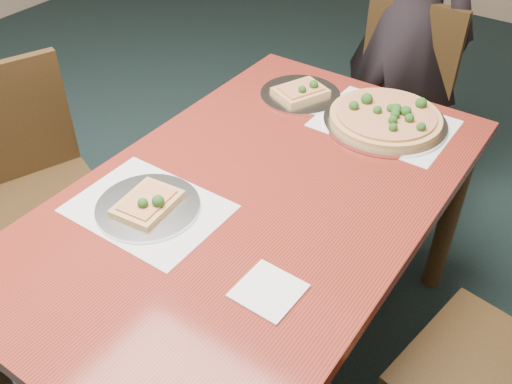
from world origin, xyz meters
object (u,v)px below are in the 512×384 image
Objects in this scene: dining_table at (256,217)px; diner at (409,21)px; slice_plate_near at (148,205)px; chair_left at (31,179)px; chair_far at (393,99)px; slice_plate_far at (301,93)px; pizza_pan at (386,118)px.

diner is at bearing 94.06° from dining_table.
dining_table is 0.94× the size of diner.
slice_plate_near is (-0.11, -1.48, -0.03)m from diner.
chair_far is at bearing -12.34° from chair_left.
diner is at bearing 107.73° from chair_far.
chair_far reaches higher than slice_plate_far.
slice_plate_far is at bearing 108.50° from dining_table.
chair_left is (-0.86, -0.16, -0.14)m from dining_table.
pizza_pan is at bearing 0.06° from slice_plate_far.
pizza_pan is (1.01, 0.69, 0.26)m from chair_left.
pizza_pan is 0.83m from slice_plate_near.
diner is at bearing -7.87° from chair_left.
pizza_pan reaches higher than slice_plate_near.
diner is 0.76m from pizza_pan.
slice_plate_far is (0.68, 0.69, 0.25)m from chair_left.
dining_table is 0.56m from pizza_pan.
chair_left is 1.00m from slice_plate_far.
diner is 1.49m from slice_plate_near.
slice_plate_far is (0.02, 0.75, -0.00)m from slice_plate_near.
dining_table is 0.89m from chair_left.
chair_far is 3.25× the size of slice_plate_near.
dining_table is 1.65× the size of chair_left.
slice_plate_near is at bearing -95.21° from chair_far.
pizza_pan is at bearing -70.34° from chair_far.
pizza_pan is 0.32m from slice_plate_far.
diner is 0.73m from slice_plate_far.
diner is at bearing 107.84° from pizza_pan.
chair_far is 1.00× the size of chair_left.
dining_table is 3.76× the size of pizza_pan.
pizza_pan is (0.14, 0.53, 0.11)m from dining_table.
slice_plate_near reaches higher than dining_table.
slice_plate_far is at bearing -24.14° from chair_left.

